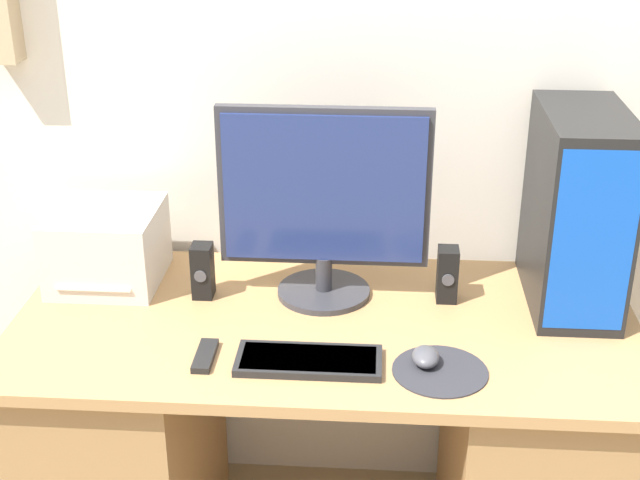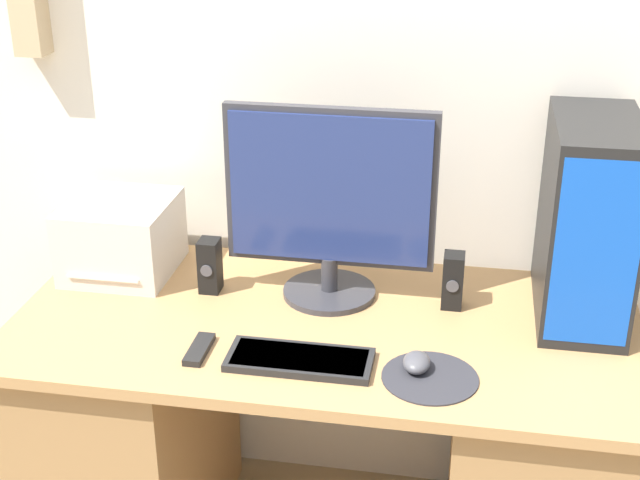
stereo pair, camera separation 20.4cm
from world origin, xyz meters
The scene contains 11 objects.
wall_back centered at (-0.01, 0.81, 1.36)m, with size 6.40×0.13×2.70m.
desk centered at (0.00, 0.38, 0.41)m, with size 1.57×0.76×0.79m.
monitor centered at (-0.01, 0.52, 1.06)m, with size 0.54×0.25×0.51m.
keyboard centered at (-0.02, 0.17, 0.80)m, with size 0.34×0.14×0.02m.
mousepad centered at (0.28, 0.16, 0.79)m, with size 0.22×0.22×0.00m.
mouse centered at (0.24, 0.19, 0.81)m, with size 0.06×0.08×0.04m.
computer_tower centered at (0.62, 0.54, 1.04)m, with size 0.21×0.41×0.51m.
printer centered at (-0.60, 0.56, 0.89)m, with size 0.28×0.29×0.21m.
speaker_left centered at (-0.33, 0.49, 0.86)m, with size 0.05×0.07×0.15m.
speaker_right centered at (0.31, 0.51, 0.86)m, with size 0.05×0.07×0.15m.
remote_control centered at (-0.27, 0.18, 0.80)m, with size 0.04×0.13×0.02m.
Camera 2 is at (0.33, -1.55, 1.91)m, focal length 50.00 mm.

